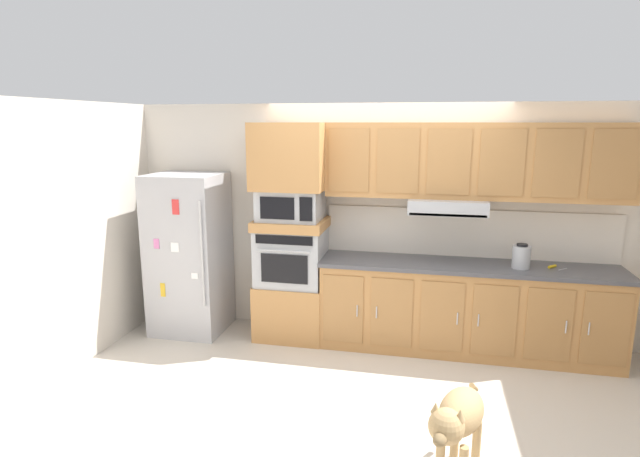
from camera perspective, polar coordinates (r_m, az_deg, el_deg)
ground_plane at (r=4.91m, az=5.55°, el=-16.14°), size 9.60×9.60×0.00m
back_kitchen_wall at (r=5.54m, az=7.14°, el=0.84°), size 6.20×0.12×2.50m
side_panel_left at (r=5.51m, az=-24.48°, el=-0.22°), size 0.12×7.10×2.50m
refrigerator at (r=5.78m, az=-14.51°, el=-2.74°), size 0.76×0.73×1.76m
oven_base_cabinet at (r=5.62m, az=-3.13°, el=-9.01°), size 0.74×0.62×0.60m
built_in_oven at (r=5.43m, az=-3.21°, el=-3.10°), size 0.70×0.62×0.60m
appliance_mid_shelf at (r=5.36m, az=-3.24°, el=0.53°), size 0.74×0.62×0.10m
microwave at (r=5.32m, az=-3.28°, el=2.74°), size 0.64×0.54×0.32m
appliance_upper_cabinet at (r=5.26m, az=-3.33°, el=8.13°), size 0.74×0.62×0.68m
lower_cabinet_run at (r=5.41m, az=16.06°, el=-8.75°), size 2.91×0.63×0.88m
countertop_slab at (r=5.27m, az=16.35°, el=-4.04°), size 2.95×0.64×0.04m
backsplash_panel at (r=5.48m, az=16.30°, el=-0.52°), size 2.95×0.02×0.50m
upper_cabinet_with_hood at (r=5.21m, az=16.73°, el=6.98°), size 2.91×0.48×0.88m
screwdriver at (r=5.40m, az=24.77°, el=-3.92°), size 0.17×0.17×0.03m
electric_kettle at (r=5.25m, az=21.72°, el=-2.96°), size 0.17×0.17×0.24m
dog at (r=3.54m, az=15.27°, el=-19.95°), size 0.42×0.84×0.67m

